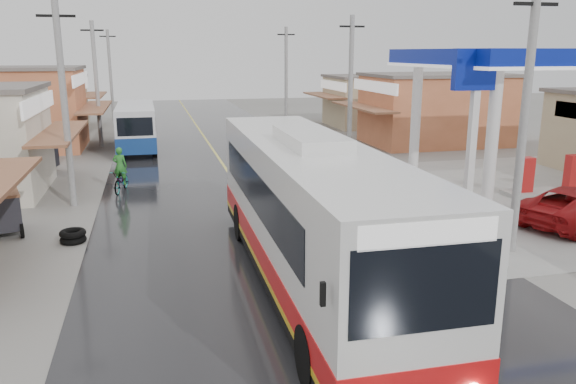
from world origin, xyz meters
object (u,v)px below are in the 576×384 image
(coach_bus, at_px, (309,213))
(cyclist, at_px, (121,177))
(tricycle_near, at_px, (0,210))
(tricycle_far, at_px, (40,156))
(tyre_stack, at_px, (73,236))
(second_bus, at_px, (136,126))

(coach_bus, height_order, cyclist, coach_bus)
(tricycle_near, relative_size, tricycle_far, 0.90)
(coach_bus, bearing_deg, tyre_stack, 143.00)
(coach_bus, xyz_separation_m, tricycle_near, (-9.05, 6.61, -1.12))
(cyclist, distance_m, tyre_stack, 6.85)
(second_bus, bearing_deg, tyre_stack, -96.06)
(cyclist, bearing_deg, second_bus, 100.86)
(second_bus, xyz_separation_m, tyre_stack, (-1.80, -18.11, -1.31))
(cyclist, height_order, tricycle_far, cyclist)
(second_bus, relative_size, tricycle_far, 3.68)
(tricycle_far, bearing_deg, tyre_stack, -65.93)
(cyclist, xyz_separation_m, tyre_stack, (-1.28, -6.72, -0.46))
(tyre_stack, bearing_deg, second_bus, 84.32)
(cyclist, relative_size, tricycle_far, 0.89)
(coach_bus, bearing_deg, tricycle_near, 144.55)
(tyre_stack, bearing_deg, coach_bus, -37.66)
(coach_bus, bearing_deg, second_bus, 102.31)
(coach_bus, xyz_separation_m, cyclist, (-5.31, 11.80, -1.31))
(tyre_stack, bearing_deg, tricycle_near, 148.34)
(cyclist, bearing_deg, tricycle_far, 143.62)
(coach_bus, height_order, tricycle_near, coach_bus)
(cyclist, bearing_deg, tricycle_near, -112.28)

